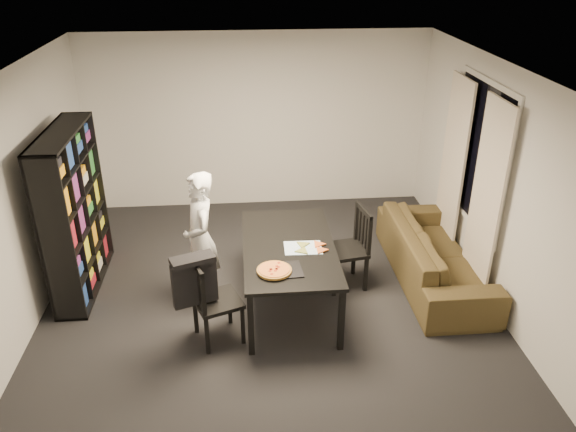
{
  "coord_description": "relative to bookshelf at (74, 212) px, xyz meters",
  "views": [
    {
      "loc": [
        -0.24,
        -5.27,
        3.72
      ],
      "look_at": [
        0.23,
        0.1,
        1.05
      ],
      "focal_mm": 35.0,
      "sensor_mm": 36.0,
      "label": 1
    }
  ],
  "objects": [
    {
      "name": "room",
      "position": [
        2.16,
        -0.6,
        0.35
      ],
      "size": [
        5.01,
        5.51,
        2.61
      ],
      "color": "black",
      "rests_on": "ground"
    },
    {
      "name": "window_pane",
      "position": [
        4.64,
        -0.0,
        0.55
      ],
      "size": [
        0.02,
        1.4,
        1.6
      ],
      "primitive_type": "cube",
      "color": "black",
      "rests_on": "room"
    },
    {
      "name": "window_frame",
      "position": [
        4.64,
        -0.0,
        0.55
      ],
      "size": [
        0.03,
        1.52,
        1.72
      ],
      "primitive_type": "cube",
      "color": "white",
      "rests_on": "room"
    },
    {
      "name": "curtain_left",
      "position": [
        4.56,
        -0.52,
        0.2
      ],
      "size": [
        0.03,
        0.7,
        2.25
      ],
      "primitive_type": "cube",
      "color": "beige",
      "rests_on": "room"
    },
    {
      "name": "curtain_right",
      "position": [
        4.56,
        0.52,
        0.2
      ],
      "size": [
        0.03,
        0.7,
        2.25
      ],
      "primitive_type": "cube",
      "color": "beige",
      "rests_on": "room"
    },
    {
      "name": "bookshelf",
      "position": [
        0.0,
        0.0,
        0.0
      ],
      "size": [
        0.35,
        1.5,
        1.9
      ],
      "primitive_type": "cube",
      "color": "black",
      "rests_on": "room"
    },
    {
      "name": "dining_table",
      "position": [
        2.38,
        -0.6,
        -0.27
      ],
      "size": [
        0.99,
        1.78,
        0.74
      ],
      "color": "black",
      "rests_on": "room"
    },
    {
      "name": "chair_left",
      "position": [
        1.53,
        -1.19,
        -0.41
      ],
      "size": [
        0.57,
        0.57,
        0.95
      ],
      "rotation": [
        0.0,
        0.0,
        1.94
      ],
      "color": "black",
      "rests_on": "room"
    },
    {
      "name": "chair_right",
      "position": [
        3.16,
        -0.26,
        -0.39
      ],
      "size": [
        0.53,
        0.53,
        0.98
      ],
      "rotation": [
        0.0,
        0.0,
        -1.39
      ],
      "color": "black",
      "rests_on": "room"
    },
    {
      "name": "draped_jacket",
      "position": [
        1.41,
        -1.24,
        -0.17
      ],
      "size": [
        0.46,
        0.32,
        0.52
      ],
      "rotation": [
        0.0,
        0.0,
        1.94
      ],
      "color": "black",
      "rests_on": "chair_left"
    },
    {
      "name": "person",
      "position": [
        1.43,
        -0.42,
        -0.18
      ],
      "size": [
        0.5,
        0.63,
        1.54
      ],
      "primitive_type": "imported",
      "rotation": [
        0.0,
        0.0,
        -1.32
      ],
      "color": "white",
      "rests_on": "room"
    },
    {
      "name": "baking_tray",
      "position": [
        2.27,
        -1.11,
        -0.2
      ],
      "size": [
        0.42,
        0.35,
        0.01
      ],
      "primitive_type": "cube",
      "rotation": [
        0.0,
        0.0,
        0.07
      ],
      "color": "black",
      "rests_on": "dining_table"
    },
    {
      "name": "pepperoni_pizza",
      "position": [
        2.19,
        -1.13,
        -0.18
      ],
      "size": [
        0.35,
        0.35,
        0.03
      ],
      "rotation": [
        0.0,
        0.0,
        0.16
      ],
      "color": "olive",
      "rests_on": "dining_table"
    },
    {
      "name": "kitchen_towel",
      "position": [
        2.53,
        -0.67,
        -0.2
      ],
      "size": [
        0.41,
        0.31,
        0.01
      ],
      "primitive_type": "cube",
      "rotation": [
        0.0,
        0.0,
        -0.03
      ],
      "color": "white",
      "rests_on": "dining_table"
    },
    {
      "name": "pizza_slices",
      "position": [
        2.61,
        -0.69,
        -0.19
      ],
      "size": [
        0.45,
        0.41,
        0.01
      ],
      "primitive_type": null,
      "rotation": [
        0.0,
        0.0,
        -0.31
      ],
      "color": "#C8843E",
      "rests_on": "dining_table"
    },
    {
      "name": "sofa",
      "position": [
        4.17,
        -0.24,
        -0.62
      ],
      "size": [
        0.88,
        2.24,
        0.66
      ],
      "primitive_type": "imported",
      "rotation": [
        0.0,
        0.0,
        1.57
      ],
      "color": "#3C3618",
      "rests_on": "room"
    }
  ]
}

